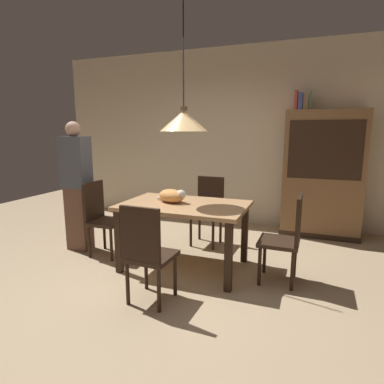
# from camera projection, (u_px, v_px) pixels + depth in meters

# --- Properties ---
(ground) EXTENTS (10.00, 10.00, 0.00)m
(ground) POSITION_uv_depth(u_px,v_px,m) (168.00, 287.00, 3.25)
(ground) COLOR tan
(back_wall) EXTENTS (6.40, 0.10, 2.90)m
(back_wall) POSITION_uv_depth(u_px,v_px,m) (233.00, 137.00, 5.42)
(back_wall) COLOR beige
(back_wall) RESTS_ON ground
(dining_table) EXTENTS (1.40, 0.90, 0.75)m
(dining_table) POSITION_uv_depth(u_px,v_px,m) (184.00, 212.00, 3.63)
(dining_table) COLOR tan
(dining_table) RESTS_ON ground
(chair_far_back) EXTENTS (0.42, 0.42, 0.93)m
(chair_far_back) POSITION_uv_depth(u_px,v_px,m) (208.00, 207.00, 4.46)
(chair_far_back) COLOR black
(chair_far_back) RESTS_ON ground
(chair_near_front) EXTENTS (0.42, 0.42, 0.93)m
(chair_near_front) POSITION_uv_depth(u_px,v_px,m) (147.00, 251.00, 2.84)
(chair_near_front) COLOR black
(chair_near_front) RESTS_ON ground
(chair_left_side) EXTENTS (0.41, 0.41, 0.93)m
(chair_left_side) POSITION_uv_depth(u_px,v_px,m) (101.00, 215.00, 4.04)
(chair_left_side) COLOR black
(chair_left_side) RESTS_ON ground
(chair_right_side) EXTENTS (0.41, 0.41, 0.93)m
(chair_right_side) POSITION_uv_depth(u_px,v_px,m) (287.00, 235.00, 3.26)
(chair_right_side) COLOR black
(chair_right_side) RESTS_ON ground
(cat_sleeping) EXTENTS (0.41, 0.33, 0.16)m
(cat_sleeping) POSITION_uv_depth(u_px,v_px,m) (172.00, 196.00, 3.66)
(cat_sleeping) COLOR #E59951
(cat_sleeping) RESTS_ON dining_table
(pendant_lamp) EXTENTS (0.52, 0.52, 1.30)m
(pendant_lamp) POSITION_uv_depth(u_px,v_px,m) (184.00, 121.00, 3.44)
(pendant_lamp) COLOR #E5B775
(hutch_bookcase) EXTENTS (1.12, 0.45, 1.85)m
(hutch_bookcase) POSITION_uv_depth(u_px,v_px,m) (322.00, 177.00, 4.72)
(hutch_bookcase) COLOR brown
(hutch_bookcase) RESTS_ON ground
(book_red_tall) EXTENTS (0.04, 0.22, 0.28)m
(book_red_tall) POSITION_uv_depth(u_px,v_px,m) (296.00, 101.00, 4.66)
(book_red_tall) COLOR #B73833
(book_red_tall) RESTS_ON hutch_bookcase
(book_blue_wide) EXTENTS (0.06, 0.24, 0.24)m
(book_blue_wide) POSITION_uv_depth(u_px,v_px,m) (301.00, 102.00, 4.65)
(book_blue_wide) COLOR #384C93
(book_blue_wide) RESTS_ON hutch_bookcase
(book_brown_thick) EXTENTS (0.06, 0.24, 0.22)m
(book_brown_thick) POSITION_uv_depth(u_px,v_px,m) (306.00, 102.00, 4.62)
(book_brown_thick) COLOR brown
(book_brown_thick) RESTS_ON hutch_bookcase
(book_green_slim) EXTENTS (0.03, 0.20, 0.26)m
(book_green_slim) POSITION_uv_depth(u_px,v_px,m) (311.00, 101.00, 4.60)
(book_green_slim) COLOR #427A4C
(book_green_slim) RESTS_ON hutch_bookcase
(person_standing) EXTENTS (0.36, 0.22, 1.67)m
(person_standing) POSITION_uv_depth(u_px,v_px,m) (77.00, 187.00, 4.16)
(person_standing) COLOR brown
(person_standing) RESTS_ON ground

